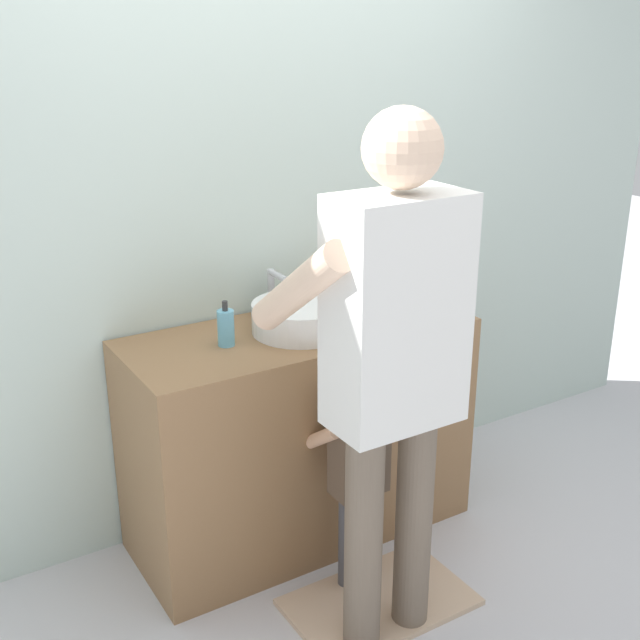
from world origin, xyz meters
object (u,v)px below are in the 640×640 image
toothbrush_cup (369,295)px  soap_bottle (226,327)px  child_toddler (358,461)px  adult_parent (392,345)px

toothbrush_cup → soap_bottle: size_ratio=1.25×
toothbrush_cup → child_toddler: (-0.37, -0.48, -0.41)m
soap_bottle → child_toddler: 0.66m
soap_bottle → adult_parent: bearing=-70.2°
soap_bottle → toothbrush_cup: bearing=6.4°
toothbrush_cup → soap_bottle: bearing=-173.6°
toothbrush_cup → child_toddler: toothbrush_cup is taller
toothbrush_cup → adult_parent: (-0.43, -0.73, 0.12)m
toothbrush_cup → adult_parent: 0.86m
toothbrush_cup → soap_bottle: 0.67m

